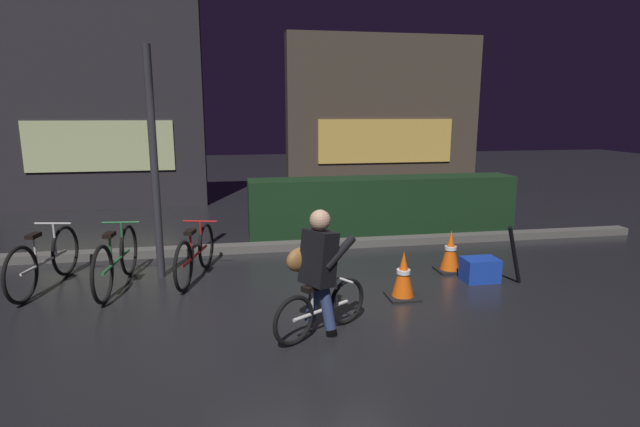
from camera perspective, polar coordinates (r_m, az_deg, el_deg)
The scene contains 14 objects.
ground_plane at distance 5.83m, azimuth -0.90°, elevation -9.96°, with size 40.00×40.00×0.00m, color black.
sidewalk_curb at distance 7.88m, azimuth -3.50°, elevation -3.73°, with size 12.00×0.24×0.12m, color #56544F.
hedge_row at distance 9.01m, azimuth 7.22°, elevation 1.00°, with size 4.80×0.70×0.99m, color black.
storefront_left at distance 12.17m, azimuth -24.01°, elevation 11.60°, with size 4.47×0.54×4.71m.
storefront_right at distance 13.14m, azimuth 7.29°, elevation 10.96°, with size 5.02×0.54×4.04m.
street_post at distance 6.65m, azimuth -18.47°, elevation 5.25°, with size 0.10×0.10×2.95m, color #2D2D33.
parked_bike_leftmost at distance 6.99m, azimuth -29.02°, elevation -4.75°, with size 0.46×1.65×0.77m.
parked_bike_left_mid at distance 6.62m, azimuth -22.29°, elevation -4.97°, with size 0.46×1.68×0.78m.
parked_bike_center_left at distance 6.66m, azimuth -14.08°, elevation -4.55°, with size 0.50×1.53×0.72m.
traffic_cone_near at distance 5.90m, azimuth 9.53°, elevation -7.07°, with size 0.36×0.36×0.56m.
traffic_cone_far at distance 6.99m, azimuth 14.73°, elevation -4.26°, with size 0.36×0.36×0.57m.
blue_crate at distance 6.75m, azimuth 17.85°, elevation -6.14°, with size 0.44×0.32×0.30m, color #193DB7.
cyclist at distance 4.80m, azimuth -0.26°, elevation -6.78°, with size 1.03×0.68×1.25m.
closed_umbrella at distance 6.62m, azimuth 21.40°, elevation -4.48°, with size 0.05×0.05×0.85m, color black.
Camera 1 is at (-0.87, -5.35, 2.15)m, focal length 27.91 mm.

